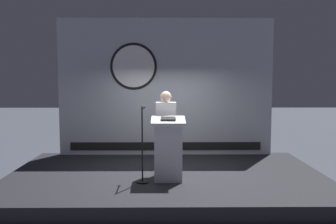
# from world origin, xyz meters

# --- Properties ---
(ground_plane) EXTENTS (40.00, 40.00, 0.00)m
(ground_plane) POSITION_xyz_m (0.00, 0.00, 0.00)
(ground_plane) COLOR #383D47
(stage_platform) EXTENTS (6.40, 4.00, 0.30)m
(stage_platform) POSITION_xyz_m (0.00, 0.00, 0.15)
(stage_platform) COLOR black
(stage_platform) RESTS_ON ground
(banner_display) EXTENTS (5.37, 0.12, 3.42)m
(banner_display) POSITION_xyz_m (-0.02, 1.85, 2.01)
(banner_display) COLOR #B2B7C1
(banner_display) RESTS_ON stage_platform
(podium) EXTENTS (0.64, 0.50, 1.22)m
(podium) POSITION_xyz_m (0.04, -0.53, 0.90)
(podium) COLOR silver
(podium) RESTS_ON stage_platform
(speaker_person) EXTENTS (0.40, 0.26, 1.68)m
(speaker_person) POSITION_xyz_m (-0.00, -0.05, 1.16)
(speaker_person) COLOR black
(speaker_person) RESTS_ON stage_platform
(microphone_stand) EXTENTS (0.24, 0.60, 1.43)m
(microphone_stand) POSITION_xyz_m (-0.44, -0.62, 0.81)
(microphone_stand) COLOR black
(microphone_stand) RESTS_ON stage_platform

